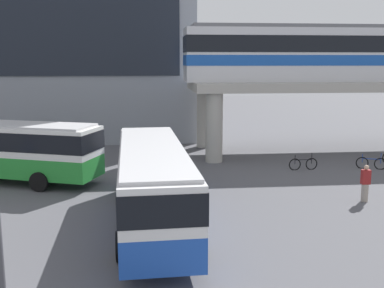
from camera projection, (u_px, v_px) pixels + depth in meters
ground_plane at (156, 177)px, 25.97m from camera, size 120.00×120.00×0.00m
station_building at (34, 20)px, 39.84m from camera, size 26.95×13.28×19.85m
elevated_platform at (380, 91)px, 33.01m from camera, size 27.20×6.89×5.07m
train at (355, 53)px, 32.34m from camera, size 24.15×2.96×3.84m
bus_main at (152, 178)px, 17.98m from camera, size 3.08×11.13×3.22m
bus_secondary at (0, 145)px, 24.78m from camera, size 11.23×6.23×3.22m
bicycle_black at (303, 164)px, 27.70m from camera, size 1.79×0.15×1.04m
bicycle_blue at (371, 163)px, 27.93m from camera, size 1.70×0.68×1.04m
pedestrian_at_kerb at (365, 184)px, 21.35m from camera, size 0.41×0.32×1.75m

